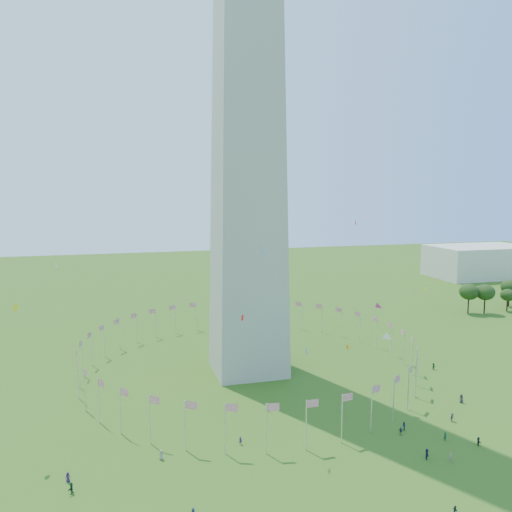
% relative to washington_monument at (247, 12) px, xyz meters
% --- Properties ---
extents(ground, '(600.00, 600.00, 0.00)m').
position_rel_washington_monument_xyz_m(ground, '(0.00, -50.00, -84.50)').
color(ground, '#2B5012').
rests_on(ground, ground).
extents(washington_monument, '(16.80, 16.80, 169.00)m').
position_rel_washington_monument_xyz_m(washington_monument, '(0.00, 0.00, 0.00)').
color(washington_monument, '#ADA99A').
rests_on(washington_monument, ground).
extents(flag_ring, '(80.24, 80.24, 9.00)m').
position_rel_washington_monument_xyz_m(flag_ring, '(-0.00, 0.00, -80.00)').
color(flag_ring, silver).
rests_on(flag_ring, ground).
extents(gov_building_east_a, '(50.00, 30.00, 16.00)m').
position_rel_washington_monument_xyz_m(gov_building_east_a, '(150.00, 100.00, -76.50)').
color(gov_building_east_a, beige).
rests_on(gov_building_east_a, ground).
extents(crowd, '(92.28, 55.02, 1.90)m').
position_rel_washington_monument_xyz_m(crowd, '(10.29, -43.02, -83.65)').
color(crowd, '#272727').
rests_on(crowd, ground).
extents(kites_aloft, '(131.72, 73.21, 40.56)m').
position_rel_washington_monument_xyz_m(kites_aloft, '(14.65, -28.97, -64.26)').
color(kites_aloft, white).
rests_on(kites_aloft, ground).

